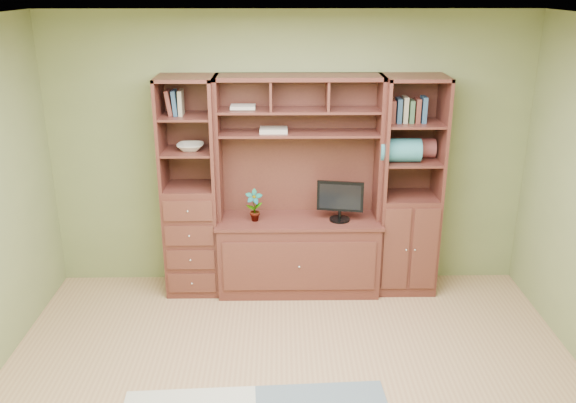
{
  "coord_description": "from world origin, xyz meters",
  "views": [
    {
      "loc": [
        -0.08,
        -3.56,
        2.83
      ],
      "look_at": [
        -0.02,
        1.2,
        1.1
      ],
      "focal_mm": 38.0,
      "sensor_mm": 36.0,
      "label": 1
    }
  ],
  "objects_px": {
    "left_tower": "(190,188)",
    "right_tower": "(409,187)",
    "center_hutch": "(299,189)",
    "monitor": "(340,194)"
  },
  "relations": [
    {
      "from": "center_hutch",
      "to": "monitor",
      "type": "distance_m",
      "value": 0.38
    },
    {
      "from": "center_hutch",
      "to": "left_tower",
      "type": "distance_m",
      "value": 1.0
    },
    {
      "from": "left_tower",
      "to": "monitor",
      "type": "xyz_separation_m",
      "value": [
        1.38,
        -0.07,
        -0.03
      ]
    },
    {
      "from": "monitor",
      "to": "center_hutch",
      "type": "bearing_deg",
      "value": -174.91
    },
    {
      "from": "left_tower",
      "to": "right_tower",
      "type": "xyz_separation_m",
      "value": [
        2.02,
        0.0,
        0.0
      ]
    },
    {
      "from": "left_tower",
      "to": "right_tower",
      "type": "relative_size",
      "value": 1.0
    },
    {
      "from": "center_hutch",
      "to": "monitor",
      "type": "bearing_deg",
      "value": -5.28
    },
    {
      "from": "center_hutch",
      "to": "monitor",
      "type": "xyz_separation_m",
      "value": [
        0.38,
        -0.03,
        -0.03
      ]
    },
    {
      "from": "left_tower",
      "to": "right_tower",
      "type": "height_order",
      "value": "same"
    },
    {
      "from": "center_hutch",
      "to": "right_tower",
      "type": "height_order",
      "value": "same"
    }
  ]
}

